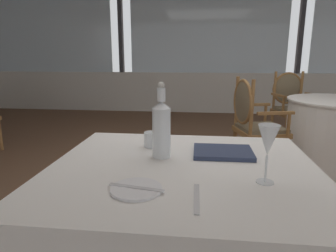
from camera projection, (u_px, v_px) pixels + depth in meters
The scene contains 12 objects.
ground_plane at pixel (209, 194), 2.64m from camera, with size 15.08×15.08×0.00m, color brown.
window_wall_far at pixel (207, 59), 6.23m from camera, with size 11.60×0.14×2.82m.
foreground_table at pixel (182, 244), 1.33m from camera, with size 1.13×1.00×0.75m.
side_plate at pixel (136, 189), 1.02m from camera, with size 0.18×0.18×0.01m, color white.
butter_knife at pixel (136, 188), 1.02m from camera, with size 0.20×0.02×0.00m, color silver.
dinner_fork at pixel (197, 198), 0.96m from camera, with size 0.21×0.02×0.00m, color silver.
water_bottle at pixel (161, 128), 1.34m from camera, with size 0.08×0.08×0.34m.
wine_glass at pixel (268, 142), 1.05m from camera, with size 0.08×0.08×0.22m.
water_tumbler at pixel (151, 139), 1.50m from camera, with size 0.07×0.07×0.08m, color white.
menu_book at pixel (223, 152), 1.40m from camera, with size 0.27×0.21×0.02m, color #2D3856.
dining_chair_1_0 at pixel (291, 102), 4.12m from camera, with size 0.61×0.56×0.99m.
dining_chair_1_1 at pixel (253, 119), 3.06m from camera, with size 0.56×0.61×0.99m.
Camera 1 is at (-0.09, -2.46, 1.20)m, focal length 31.80 mm.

